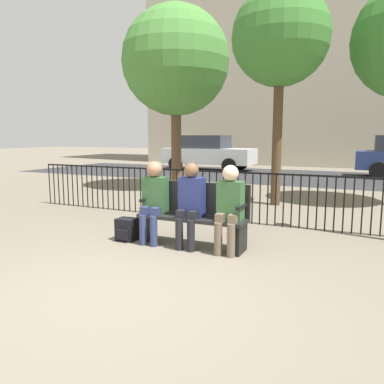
% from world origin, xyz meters
% --- Properties ---
extents(ground_plane, '(80.00, 80.00, 0.00)m').
position_xyz_m(ground_plane, '(0.00, 0.00, 0.00)').
color(ground_plane, '#706656').
extents(park_bench, '(1.60, 0.45, 0.92)m').
position_xyz_m(park_bench, '(0.00, 1.84, 0.49)').
color(park_bench, black).
rests_on(park_bench, ground).
extents(seated_person_0, '(0.34, 0.39, 1.22)m').
position_xyz_m(seated_person_0, '(-0.60, 1.71, 0.70)').
color(seated_person_0, navy).
rests_on(seated_person_0, ground).
extents(seated_person_1, '(0.34, 0.39, 1.22)m').
position_xyz_m(seated_person_1, '(-0.00, 1.71, 0.68)').
color(seated_person_1, black).
rests_on(seated_person_1, ground).
extents(seated_person_2, '(0.34, 0.39, 1.20)m').
position_xyz_m(seated_person_2, '(0.58, 1.71, 0.68)').
color(seated_person_2, brown).
rests_on(seated_person_2, ground).
extents(backpack, '(0.30, 0.28, 0.34)m').
position_xyz_m(backpack, '(-1.05, 1.64, 0.17)').
color(backpack, black).
rests_on(backpack, ground).
extents(fence_railing, '(9.01, 0.03, 0.95)m').
position_xyz_m(fence_railing, '(-0.02, 3.51, 0.56)').
color(fence_railing, black).
rests_on(fence_railing, ground).
extents(tree_0, '(2.15, 2.15, 4.82)m').
position_xyz_m(tree_0, '(0.36, 5.61, 3.71)').
color(tree_0, '#4C3823').
rests_on(tree_0, ground).
extents(tree_1, '(3.15, 3.15, 5.33)m').
position_xyz_m(tree_1, '(-2.98, 7.10, 3.73)').
color(tree_1, brown).
rests_on(tree_1, ground).
extents(street_surface, '(24.00, 6.00, 0.01)m').
position_xyz_m(street_surface, '(0.00, 12.00, 0.00)').
color(street_surface, '#2B2B2D').
rests_on(street_surface, ground).
extents(parked_car_0, '(4.20, 1.94, 1.62)m').
position_xyz_m(parked_car_0, '(-4.49, 13.20, 0.84)').
color(parked_car_0, silver).
rests_on(parked_car_0, ground).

